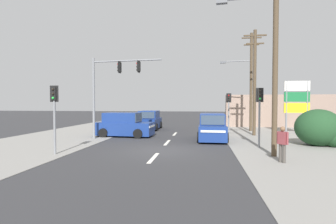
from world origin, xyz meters
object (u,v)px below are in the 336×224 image
at_px(pedestal_signal_left_kerb, 54,108).
at_px(traffic_signal_mast, 110,83).
at_px(utility_pole_background_right, 250,79).
at_px(pedestal_signal_far_median, 229,106).
at_px(utility_pole_foreground_right, 273,38).
at_px(suv_kerbside_parked, 149,121).
at_px(pedestrian_at_kerb, 282,142).
at_px(shopping_plaza_sign, 297,99).
at_px(pedestal_signal_right_kerb, 260,107).
at_px(suv_oncoming_mid, 212,128).
at_px(utility_pole_midground_right, 255,80).
at_px(suv_oncoming_near, 124,125).

bearing_deg(pedestal_signal_left_kerb, traffic_signal_mast, 82.02).
height_order(utility_pole_background_right, pedestal_signal_far_median, utility_pole_background_right).
xyz_separation_m(utility_pole_foreground_right, utility_pole_background_right, (0.99, 12.04, -0.88)).
distance_m(suv_kerbside_parked, pedestrian_at_kerb, 16.43).
height_order(utility_pole_background_right, traffic_signal_mast, utility_pole_background_right).
xyz_separation_m(pedestal_signal_left_kerb, suv_kerbside_parked, (2.25, 13.36, -1.53)).
distance_m(shopping_plaza_sign, suv_kerbside_parked, 13.71).
relative_size(utility_pole_foreground_right, pedestal_signal_right_kerb, 3.08).
bearing_deg(suv_kerbside_parked, utility_pole_foreground_right, -54.87).
xyz_separation_m(pedestal_signal_left_kerb, pedestal_signal_far_median, (9.94, 11.91, 0.00)).
distance_m(suv_oncoming_mid, suv_kerbside_parked, 9.08).
distance_m(utility_pole_background_right, traffic_signal_mast, 13.25).
bearing_deg(utility_pole_midground_right, traffic_signal_mast, -161.51).
bearing_deg(utility_pole_background_right, utility_pole_midground_right, -93.31).
bearing_deg(utility_pole_background_right, suv_kerbside_parked, 177.87).
relative_size(suv_oncoming_near, pedestrian_at_kerb, 2.84).
xyz_separation_m(utility_pole_background_right, pedestrian_at_kerb, (-0.89, -13.49, -4.05)).
bearing_deg(pedestal_signal_right_kerb, suv_oncoming_mid, 130.35).
height_order(shopping_plaza_sign, pedestrian_at_kerb, shopping_plaza_sign).
relative_size(pedestal_signal_far_median, suv_kerbside_parked, 0.78).
xyz_separation_m(traffic_signal_mast, suv_oncoming_mid, (7.44, 0.68, -3.26)).
height_order(suv_oncoming_near, suv_kerbside_parked, same).
bearing_deg(pedestal_signal_left_kerb, utility_pole_background_right, 47.39).
xyz_separation_m(utility_pole_foreground_right, pedestrian_at_kerb, (0.09, -1.45, -4.93)).
height_order(pedestal_signal_right_kerb, pedestal_signal_far_median, same).
bearing_deg(suv_oncoming_mid, pedestrian_at_kerb, -68.32).
height_order(pedestal_signal_right_kerb, shopping_plaza_sign, shopping_plaza_sign).
height_order(utility_pole_midground_right, pedestal_signal_far_median, utility_pole_midground_right).
bearing_deg(traffic_signal_mast, utility_pole_foreground_right, -25.87).
bearing_deg(suv_oncoming_mid, utility_pole_foreground_right, -64.19).
bearing_deg(shopping_plaza_sign, pedestal_signal_left_kerb, -144.16).
xyz_separation_m(utility_pole_foreground_right, traffic_signal_mast, (-10.15, 4.92, -1.71)).
relative_size(utility_pole_foreground_right, utility_pole_midground_right, 1.28).
distance_m(utility_pole_midground_right, pedestal_signal_right_kerb, 6.49).
bearing_deg(suv_oncoming_near, suv_oncoming_mid, -8.52).
bearing_deg(pedestrian_at_kerb, suv_kerbside_parked, 122.48).
bearing_deg(suv_oncoming_near, utility_pole_midground_right, 10.55).
distance_m(utility_pole_background_right, suv_oncoming_mid, 8.48).
xyz_separation_m(pedestal_signal_far_median, pedestrian_at_kerb, (1.12, -12.40, -1.49)).
xyz_separation_m(utility_pole_foreground_right, suv_oncoming_near, (-9.63, 6.64, -4.98)).
relative_size(utility_pole_background_right, suv_oncoming_near, 1.99).
relative_size(suv_kerbside_parked, pedestrian_at_kerb, 2.79).
bearing_deg(suv_kerbside_parked, pedestal_signal_far_median, -10.68).
bearing_deg(suv_oncoming_mid, shopping_plaza_sign, 32.70).
bearing_deg(pedestal_signal_far_median, utility_pole_background_right, 28.38).
bearing_deg(suv_oncoming_near, utility_pole_foreground_right, -34.60).
height_order(traffic_signal_mast, suv_kerbside_parked, traffic_signal_mast).
bearing_deg(suv_oncoming_near, pedestrian_at_kerb, -39.77).
relative_size(pedestal_signal_right_kerb, suv_oncoming_mid, 0.78).
xyz_separation_m(utility_pole_foreground_right, shopping_plaza_sign, (4.66, 10.34, -2.88)).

